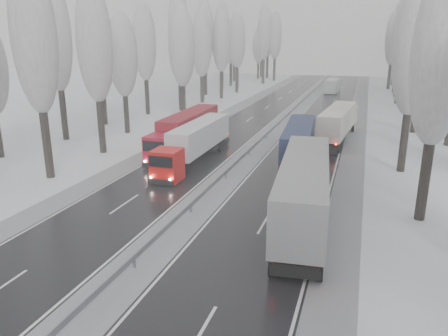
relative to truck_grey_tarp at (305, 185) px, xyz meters
The scene contains 54 objects.
ground 15.02m from the truck_grey_tarp, 121.15° to the right, with size 260.00×260.00×0.00m, color white.
carriageway_right 17.70m from the truck_grey_tarp, 97.87° to the left, with size 7.50×200.00×0.03m, color black.
carriageway_left 21.77m from the truck_grey_tarp, 126.64° to the left, with size 7.50×200.00×0.03m, color black.
median_slush 19.13m from the truck_grey_tarp, 113.79° to the left, with size 3.00×200.00×0.04m, color gray.
shoulder_right 17.72m from the truck_grey_tarp, 81.63° to the left, with size 2.40×200.00×0.04m, color gray.
shoulder_left 25.02m from the truck_grey_tarp, 135.82° to the left, with size 2.40×200.00×0.04m, color gray.
median_guardrail 19.05m from the truck_grey_tarp, 113.81° to the left, with size 0.12×200.00×0.76m.
tree_16 11.32m from the truck_grey_tarp, 22.18° to the left, with size 3.60×3.60×16.53m.
tree_18 17.86m from the truck_grey_tarp, 64.50° to the left, with size 3.60×3.60×16.58m.
tree_20 25.85m from the truck_grey_tarp, 65.52° to the left, with size 3.60×3.60×15.71m.
tree_22 35.09m from the truck_grey_tarp, 74.12° to the left, with size 3.60×3.60×15.86m.
tree_24 41.09m from the truck_grey_tarp, 75.04° to the left, with size 3.60×3.60×20.49m.
tree_26 50.51m from the truck_grey_tarp, 78.47° to the left, with size 3.60×3.60×18.78m.
tree_28 60.76m from the truck_grey_tarp, 81.66° to the left, with size 3.60×3.60×19.62m.
tree_29 65.93m from the truck_grey_tarp, 75.76° to the left, with size 3.60×3.60×18.11m.
tree_30 70.19m from the truck_grey_tarp, 82.64° to the left, with size 3.60×3.60×17.86m.
tree_31 75.12m from the truck_grey_tarp, 78.52° to the left, with size 3.60×3.60×18.58m.
tree_32 77.55m from the truck_grey_tarp, 83.31° to the left, with size 3.60×3.60×17.33m.
tree_33 81.73m from the truck_grey_tarp, 81.44° to the left, with size 3.60×3.60×14.33m.
tree_34 84.50m from the truck_grey_tarp, 84.48° to the left, with size 3.60×3.60×17.63m.
tree_35 89.82m from the truck_grey_tarp, 78.84° to the left, with size 3.60×3.60×18.25m.
tree_36 94.55m from the truck_grey_tarp, 84.27° to the left, with size 3.60×3.60×20.23m.
tree_37 99.19m from the truck_grey_tarp, 80.47° to the left, with size 3.60×3.60×16.37m.
tree_38 105.04m from the truck_grey_tarp, 83.92° to the left, with size 3.60×3.60×17.97m.
tree_39 109.24m from the truck_grey_tarp, 82.67° to the left, with size 3.60×3.60×16.19m.
tree_56 24.32m from the truck_grey_tarp, behind, with size 3.60×3.60×18.12m.
tree_58 27.06m from the truck_grey_tarp, 152.39° to the left, with size 3.60×3.60×17.21m.
tree_59 35.58m from the truck_grey_tarp, 152.42° to the left, with size 3.60×3.60×18.41m.
tree_60 34.02m from the truck_grey_tarp, 139.69° to the left, with size 3.60×3.60×14.84m.
tree_61 40.80m from the truck_grey_tarp, 140.66° to the left, with size 3.60×3.60×13.95m.
tree_62 38.62m from the truck_grey_tarp, 124.79° to the left, with size 3.60×3.60×16.04m.
tree_63 46.57m from the truck_grey_tarp, 130.06° to the left, with size 3.60×3.60×16.88m.
tree_64 48.27m from the truck_grey_tarp, 122.89° to the left, with size 3.60×3.60×15.42m.
tree_65 52.98m from the truck_grey_tarp, 122.16° to the left, with size 3.60×3.60×19.48m.
tree_66 56.45m from the truck_grey_tarp, 117.44° to the left, with size 3.60×3.60×15.23m.
tree_67 60.77m from the truck_grey_tarp, 116.86° to the left, with size 3.60×3.60×17.09m.
tree_68 61.97m from the truck_grey_tarp, 113.23° to the left, with size 3.60×3.60×16.65m.
tree_69 67.80m from the truck_grey_tarp, 115.68° to the left, with size 3.60×3.60×19.35m.
tree_70 71.22m from the truck_grey_tarp, 109.81° to the left, with size 3.60×3.60×17.09m.
tree_71 76.82m from the truck_grey_tarp, 112.16° to the left, with size 3.60×3.60×19.61m.
tree_72 80.72m from the truck_grey_tarp, 109.30° to the left, with size 3.60×3.60×15.11m.
tree_73 85.56m from the truck_grey_tarp, 110.25° to the left, with size 3.60×3.60×17.22m.
tree_74 90.16m from the truck_grey_tarp, 104.69° to the left, with size 3.60×3.60×19.68m.
tree_75 96.56m from the truck_grey_tarp, 109.35° to the left, with size 3.60×3.60×18.60m.
tree_76 98.92m from the truck_grey_tarp, 102.73° to the left, with size 3.60×3.60×18.55m.
tree_77 103.94m from the truck_grey_tarp, 105.27° to the left, with size 3.60×3.60×14.32m.
tree_78 106.17m from the truck_grey_tarp, 103.80° to the left, with size 3.60×3.60×19.55m.
tree_79 110.58m from the truck_grey_tarp, 104.70° to the left, with size 3.60×3.60×17.07m.
truck_grey_tarp is the anchor object (origin of this frame).
truck_blue_box 14.70m from the truck_grey_tarp, 99.70° to the left, with size 3.55×15.24×3.88m.
truck_cream_box 25.37m from the truck_grey_tarp, 88.77° to the left, with size 3.77×15.62×3.97m.
box_truck_distant 72.02m from the truck_grey_tarp, 93.01° to the left, with size 2.96×8.20×3.01m.
truck_red_white 16.76m from the truck_grey_tarp, 135.99° to the left, with size 2.32×14.41×3.69m.
truck_red_red 21.50m from the truck_grey_tarp, 133.33° to the left, with size 2.69×15.38×3.93m.
Camera 1 is at (10.87, -14.17, 11.76)m, focal length 35.00 mm.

